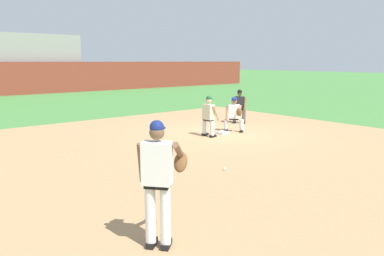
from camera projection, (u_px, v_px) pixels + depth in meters
name	position (u px, v px, depth m)	size (l,w,h in m)	color
ground_plane	(223.00, 134.00, 13.79)	(160.00, 160.00, 0.00)	#47843D
infield_dirt_patch	(205.00, 166.00, 9.58)	(18.00, 18.00, 0.01)	tan
first_base_bag	(223.00, 133.00, 13.78)	(0.38, 0.38, 0.09)	white
baseball	(225.00, 169.00, 9.18)	(0.07, 0.07, 0.07)	white
pitcher	(159.00, 177.00, 5.23)	(0.85, 0.57, 1.86)	black
first_baseman	(234.00, 113.00, 14.01)	(0.78, 1.06, 1.34)	black
baserunner	(209.00, 115.00, 13.18)	(0.45, 0.60, 1.46)	black
umpire	(239.00, 105.00, 16.02)	(0.65, 0.68, 1.46)	black
outfield_wall	(33.00, 78.00, 30.25)	(48.00, 0.50, 2.60)	brown
stadium_seating_block	(21.00, 63.00, 32.24)	(9.06, 4.20, 4.90)	gray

